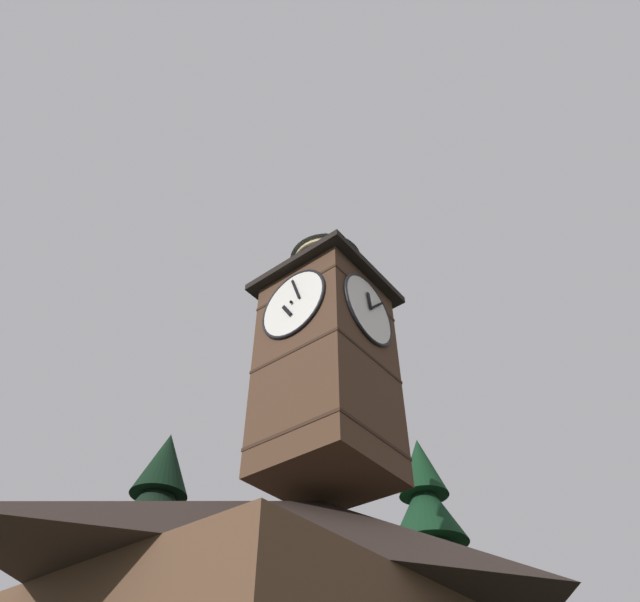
% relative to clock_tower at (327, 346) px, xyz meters
% --- Properties ---
extents(clock_tower, '(3.99, 3.99, 10.23)m').
position_rel_clock_tower_xyz_m(clock_tower, '(0.00, 0.00, 0.00)').
color(clock_tower, '#4C3323').
rests_on(clock_tower, building_main).
extents(moon, '(1.53, 1.53, 1.53)m').
position_rel_clock_tower_xyz_m(moon, '(-15.63, -32.82, 2.02)').
color(moon, silver).
extents(flying_bird_high, '(0.52, 0.58, 0.15)m').
position_rel_clock_tower_xyz_m(flying_bird_high, '(-4.52, -3.66, 8.83)').
color(flying_bird_high, black).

